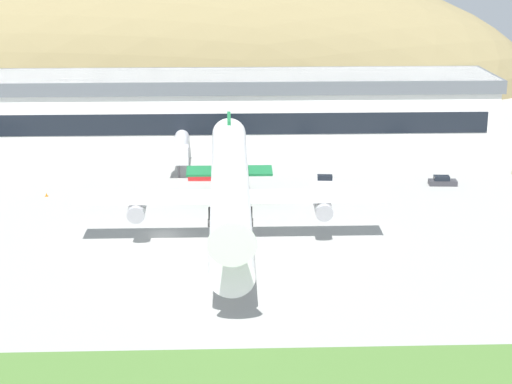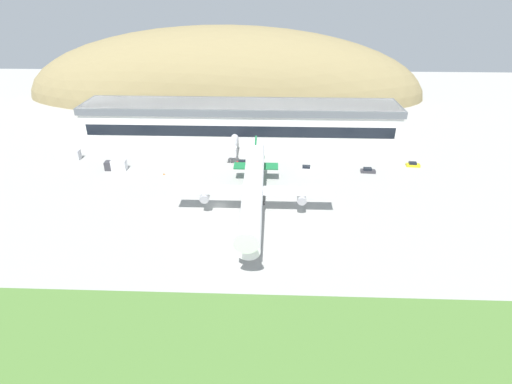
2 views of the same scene
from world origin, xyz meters
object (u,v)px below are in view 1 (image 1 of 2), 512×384
object	(u,v)px
traffic_cone_1	(134,211)
traffic_cone_0	(47,195)
jetway_0	(180,148)
cargo_airplane	(230,192)
service_car_1	(200,176)
terminal_building	(191,106)
service_car_0	(442,181)
service_car_2	(326,181)

from	to	relation	value
traffic_cone_1	traffic_cone_0	bearing A→B (deg)	148.38
traffic_cone_0	traffic_cone_1	bearing A→B (deg)	-31.62
jetway_0	cargo_airplane	size ratio (longest dim) A/B	0.27
service_car_1	traffic_cone_1	size ratio (longest dim) A/B	7.11
jetway_0	traffic_cone_1	bearing A→B (deg)	-103.69
cargo_airplane	jetway_0	bearing A→B (deg)	102.82
service_car_1	terminal_building	bearing A→B (deg)	95.27
jetway_0	traffic_cone_1	xyz separation A→B (m)	(-5.68, -23.33, -3.71)
traffic_cone_1	service_car_1	bearing A→B (deg)	61.75
terminal_building	traffic_cone_1	bearing A→B (deg)	-100.12
cargo_airplane	traffic_cone_0	size ratio (longest dim) A/B	94.75
jetway_0	service_car_0	size ratio (longest dim) A/B	3.21
terminal_building	traffic_cone_0	size ratio (longest dim) A/B	195.89
service_car_1	service_car_2	size ratio (longest dim) A/B	0.91
terminal_building	service_car_0	bearing A→B (deg)	-33.40
terminal_building	cargo_airplane	xyz separation A→B (m)	(6.90, -53.50, -0.69)
jetway_0	cargo_airplane	world-z (taller)	cargo_airplane
service_car_0	jetway_0	bearing A→B (deg)	166.14
service_car_1	jetway_0	bearing A→B (deg)	120.35
cargo_airplane	service_car_1	distance (m)	31.71
jetway_0	cargo_airplane	bearing A→B (deg)	-77.18
cargo_airplane	service_car_2	distance (m)	31.89
jetway_0	service_car_1	size ratio (longest dim) A/B	3.57
service_car_0	service_car_1	bearing A→B (deg)	173.50
cargo_airplane	traffic_cone_0	distance (m)	36.74
service_car_2	service_car_1	bearing A→B (deg)	169.90
terminal_building	service_car_2	world-z (taller)	terminal_building
cargo_airplane	traffic_cone_0	bearing A→B (deg)	141.89
service_car_1	traffic_cone_0	xyz separation A→B (m)	(-23.61, -8.39, -0.36)
jetway_0	service_car_1	bearing A→B (deg)	-59.65
service_car_0	service_car_1	distance (m)	39.56
cargo_airplane	traffic_cone_0	world-z (taller)	cargo_airplane
terminal_building	jetway_0	xyz separation A→B (m)	(-1.47, -16.73, -3.83)
jetway_0	service_car_2	xyz separation A→B (m)	(24.01, -9.74, -3.34)
service_car_0	traffic_cone_1	xyz separation A→B (m)	(-48.56, -12.75, -0.35)
terminal_building	service_car_1	distance (m)	24.03
service_car_2	traffic_cone_1	world-z (taller)	service_car_2
cargo_airplane	traffic_cone_1	xyz separation A→B (m)	(-14.05, 13.44, -6.85)
service_car_1	cargo_airplane	bearing A→B (deg)	-81.11
terminal_building	traffic_cone_1	distance (m)	41.38
service_car_0	service_car_1	xyz separation A→B (m)	(-39.31, 4.48, 0.01)
service_car_1	traffic_cone_0	size ratio (longest dim) A/B	7.11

